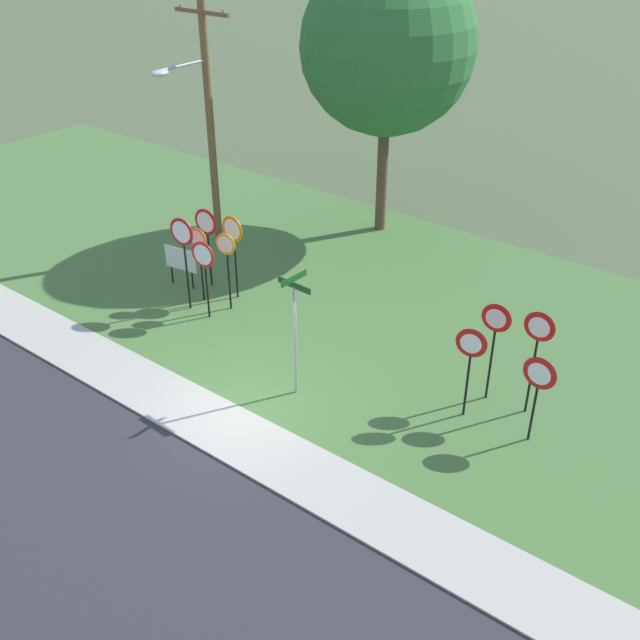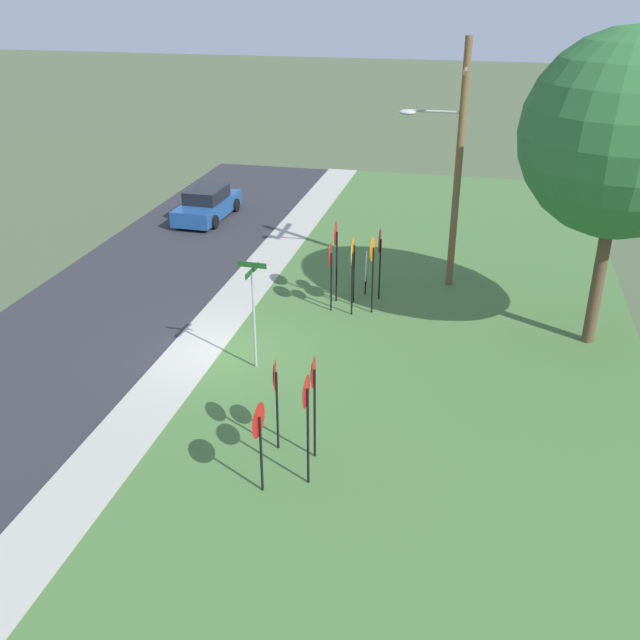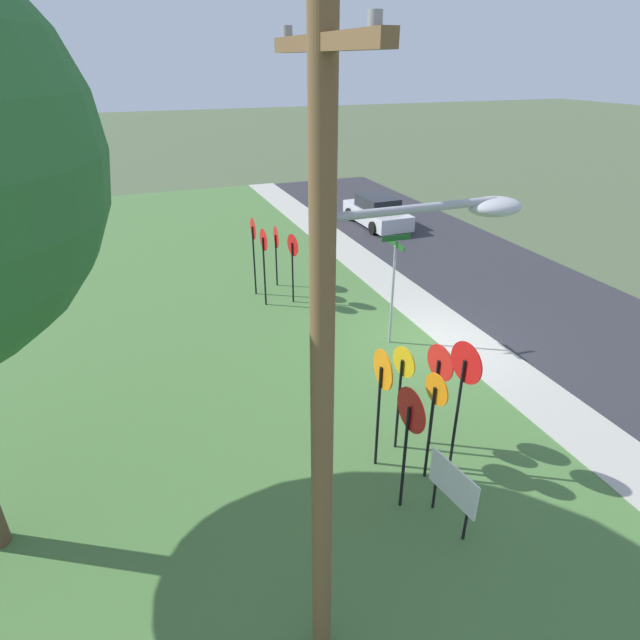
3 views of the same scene
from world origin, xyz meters
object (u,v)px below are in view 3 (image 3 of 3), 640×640
Objects in this scene: yield_sign_far_left at (293,252)px; parked_sedan_distant at (377,212)px; stop_sign_near_right at (409,424)px; stop_sign_far_right at (402,378)px; stop_sign_far_center at (382,384)px; utility_pole at (336,364)px; stop_sign_far_left at (463,379)px; yield_sign_far_right at (276,242)px; street_name_post at (393,281)px; stop_sign_near_left at (438,374)px; notice_board at (453,486)px; yield_sign_near_right at (254,238)px; yield_sign_near_left at (264,249)px; stop_sign_center_tall at (434,406)px.

parked_sedan_distant is at bearing -53.91° from yield_sign_far_left.
stop_sign_far_right is (1.42, -0.66, -0.13)m from stop_sign_near_right.
stop_sign_far_center is 0.31× the size of utility_pole.
stop_sign_far_left reaches higher than yield_sign_far_right.
street_name_post reaches higher than stop_sign_far_center.
parked_sedan_distant is (14.81, -6.13, -1.07)m from stop_sign_near_left.
stop_sign_far_center is 2.04× the size of notice_board.
stop_sign_far_center is at bearing 58.87° from stop_sign_far_left.
stop_sign_near_right is 1.12m from stop_sign_far_center.
yield_sign_far_left is at bearing -3.62° from stop_sign_near_left.
stop_sign_far_center is at bearing 179.87° from yield_sign_near_right.
yield_sign_near_left reaches higher than parked_sedan_distant.
yield_sign_far_right is (10.02, 0.49, -0.46)m from stop_sign_far_left.
yield_sign_far_left is (-0.11, -0.90, -0.18)m from yield_sign_near_left.
stop_sign_center_tall is 8.66m from yield_sign_near_left.
stop_sign_near_right is 17.79m from parked_sedan_distant.
utility_pole reaches higher than stop_sign_far_right.
stop_sign_near_left is 0.73m from stop_sign_far_right.
utility_pole is at bearing 106.41° from notice_board.
street_name_post is at bearing -26.95° from notice_board.
yield_sign_near_right is at bearing -0.12° from yield_sign_near_left.
stop_sign_near_left is at bearing -51.23° from stop_sign_near_right.
yield_sign_near_right reaches higher than stop_sign_far_center.
stop_sign_far_left is at bearing -113.71° from stop_sign_far_center.
utility_pole reaches higher than stop_sign_center_tall.
yield_sign_near_right is (8.77, 1.40, 0.29)m from stop_sign_near_left.
street_name_post is 0.75× the size of parked_sedan_distant.
yield_sign_near_right is at bearing -5.20° from notice_board.
stop_sign_near_right is at bearing 174.58° from yield_sign_near_left.
stop_sign_center_tall is at bearing 167.57° from yield_sign_far_left.
street_name_post is (4.30, -2.53, -0.01)m from stop_sign_far_center.
stop_sign_far_left is 16.81m from parked_sedan_distant.
parked_sedan_distant is (15.58, -6.15, -1.43)m from stop_sign_far_left.
utility_pole reaches higher than stop_sign_far_left.
stop_sign_center_tall is 0.73× the size of street_name_post.
utility_pole reaches higher than stop_sign_far_center.
stop_sign_near_right reaches higher than stop_sign_near_left.
stop_sign_far_left is at bearing 157.53° from parked_sedan_distant.
notice_board is at bearing -177.68° from yield_sign_near_right.
stop_sign_far_left reaches higher than yield_sign_far_left.
yield_sign_near_right is at bearing -6.72° from stop_sign_far_right.
stop_sign_near_left is at bearing 166.44° from street_name_post.
utility_pole is (-10.94, 2.16, 2.57)m from yield_sign_near_left.
stop_sign_near_right is 0.93× the size of yield_sign_near_right.
stop_sign_far_right is at bearing 71.43° from stop_sign_near_left.
street_name_post reaches higher than yield_sign_near_left.
utility_pole is at bearing 125.20° from stop_sign_near_left.
stop_sign_far_left is 8.69m from yield_sign_near_left.
utility_pole is (-10.83, 3.07, 2.76)m from yield_sign_far_left.
yield_sign_far_left reaches higher than stop_sign_center_tall.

